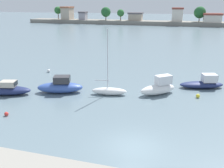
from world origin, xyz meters
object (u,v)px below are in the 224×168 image
object	(u,v)px
moored_boat_0	(5,90)
mooring_buoy_0	(198,96)
moored_boat_1	(60,86)
moored_boat_2	(109,91)
moored_boat_3	(159,87)
mooring_buoy_3	(6,114)
moored_boat_4	(203,83)
mooring_buoy_2	(49,71)

from	to	relation	value
moored_boat_0	mooring_buoy_0	bearing A→B (deg)	-1.54
moored_boat_1	moored_boat_2	xyz separation A→B (m)	(5.20, 0.73, -0.21)
moored_boat_0	moored_boat_1	distance (m)	5.66
moored_boat_0	moored_boat_2	world-z (taller)	moored_boat_2
moored_boat_3	mooring_buoy_3	world-z (taller)	moored_boat_3
moored_boat_3	moored_boat_4	distance (m)	5.72
moored_boat_3	moored_boat_4	bearing A→B (deg)	-2.96
moored_boat_2	moored_boat_3	world-z (taller)	moored_boat_2
moored_boat_0	mooring_buoy_3	xyz separation A→B (m)	(3.52, -4.47, -0.34)
mooring_buoy_2	mooring_buoy_3	distance (m)	13.95
moored_boat_2	mooring_buoy_2	xyz separation A→B (m)	(-10.48, 6.13, -0.23)
mooring_buoy_0	mooring_buoy_3	size ratio (longest dim) A/B	1.13
moored_boat_3	mooring_buoy_0	distance (m)	3.96
moored_boat_3	mooring_buoy_3	xyz separation A→B (m)	(-11.85, -8.97, -0.55)
moored_boat_2	moored_boat_1	bearing A→B (deg)	178.77
moored_boat_3	mooring_buoy_2	bearing A→B (deg)	123.68
moored_boat_3	mooring_buoy_3	distance (m)	14.87
moored_boat_1	moored_boat_3	distance (m)	10.40
moored_boat_0	mooring_buoy_3	distance (m)	5.70
moored_boat_3	moored_boat_0	bearing A→B (deg)	156.32
moored_boat_0	mooring_buoy_2	distance (m)	9.02
moored_boat_0	moored_boat_2	distance (m)	10.82
moored_boat_2	mooring_buoy_0	bearing A→B (deg)	0.93
moored_boat_4	moored_boat_0	bearing A→B (deg)	-175.43
moored_boat_0	mooring_buoy_2	bearing A→B (deg)	75.72
moored_boat_2	mooring_buoy_2	world-z (taller)	moored_boat_2
moored_boat_2	moored_boat_3	xyz separation A→B (m)	(4.94, 1.61, 0.27)
mooring_buoy_0	mooring_buoy_3	world-z (taller)	mooring_buoy_0
moored_boat_2	mooring_buoy_2	size ratio (longest dim) A/B	15.60
mooring_buoy_0	mooring_buoy_3	distance (m)	18.14
moored_boat_0	moored_boat_4	size ratio (longest dim) A/B	1.10
moored_boat_1	mooring_buoy_3	distance (m)	6.86
moored_boat_4	mooring_buoy_3	bearing A→B (deg)	-160.06
moored_boat_2	mooring_buoy_2	bearing A→B (deg)	140.42
moored_boat_0	mooring_buoy_0	xyz separation A→B (m)	(19.30, 4.48, -0.32)
moored_boat_0	moored_boat_3	size ratio (longest dim) A/B	1.41
moored_boat_2	mooring_buoy_3	bearing A→B (deg)	-142.47
moored_boat_0	moored_boat_2	size ratio (longest dim) A/B	0.84
mooring_buoy_2	moored_boat_0	bearing A→B (deg)	-89.66
moored_boat_2	mooring_buoy_0	distance (m)	9.01
moored_boat_0	moored_boat_3	world-z (taller)	moored_boat_3
mooring_buoy_0	mooring_buoy_3	bearing A→B (deg)	-150.42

